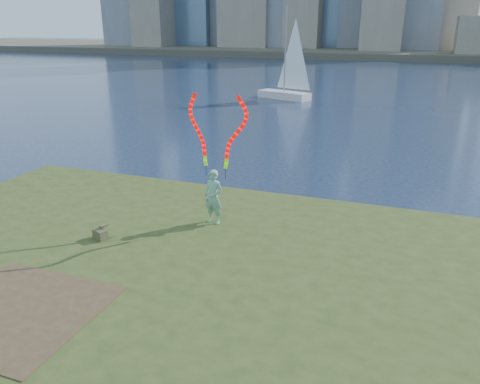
% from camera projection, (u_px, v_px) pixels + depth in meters
% --- Properties ---
extents(ground, '(320.00, 320.00, 0.00)m').
position_uv_depth(ground, '(188.00, 286.00, 11.68)').
color(ground, '#1A2742').
rests_on(ground, ground).
extents(grassy_knoll, '(20.00, 18.00, 0.80)m').
position_uv_depth(grassy_knoll, '(138.00, 328.00, 9.54)').
color(grassy_knoll, '#344217').
rests_on(grassy_knoll, ground).
extents(dirt_patch, '(3.20, 3.00, 0.02)m').
position_uv_depth(dirt_patch, '(16.00, 311.00, 9.29)').
color(dirt_patch, '#47331E').
rests_on(dirt_patch, grassy_knoll).
extents(far_shore, '(320.00, 40.00, 1.20)m').
position_uv_depth(far_shore, '(393.00, 51.00, 95.31)').
color(far_shore, '#494435').
rests_on(far_shore, ground).
extents(woman_with_ribbons, '(2.01, 0.47, 3.96)m').
position_uv_depth(woman_with_ribbons, '(214.00, 175.00, 12.94)').
color(woman_with_ribbons, '#1D7A4C').
rests_on(woman_with_ribbons, grassy_knoll).
extents(canvas_bag, '(0.43, 0.49, 0.35)m').
position_uv_depth(canvas_bag, '(101.00, 234.00, 12.35)').
color(canvas_bag, '#4E512E').
rests_on(canvas_bag, grassy_knoll).
extents(sailboat, '(4.88, 3.05, 7.48)m').
position_uv_depth(sailboat, '(287.00, 84.00, 39.62)').
color(sailboat, silver).
rests_on(sailboat, ground).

